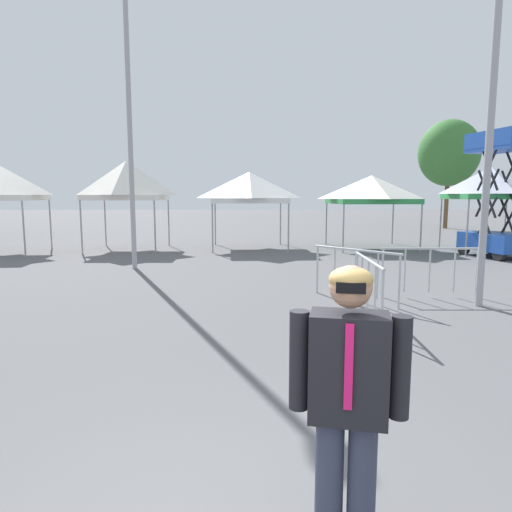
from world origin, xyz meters
The scene contains 12 objects.
canopy_tent_left_of_center centered at (-4.35, 16.02, 2.75)m, with size 2.96×2.96×3.52m.
canopy_tent_behind_right centered at (0.51, 16.29, 2.48)m, with size 3.09×3.09×3.10m.
canopy_tent_center centered at (5.53, 16.29, 2.41)m, with size 3.25×3.25×2.99m.
canopy_tent_behind_center centered at (9.64, 14.76, 2.63)m, with size 2.95×2.95×3.24m.
scissor_lift centered at (9.15, 13.29, 1.29)m, with size 1.85×2.54×4.34m.
person_foreground centered at (0.73, 0.10, 1.03)m, with size 0.64×0.33×1.78m.
light_pole_near_lift centered at (4.82, 6.28, 4.74)m, with size 0.36×0.36×8.35m.
light_pole_opposite_side centered at (-3.03, 11.25, 5.42)m, with size 0.36×0.36×9.68m.
tree_behind_tents_right centered at (13.85, 27.48, 4.93)m, with size 3.91×3.91×7.09m.
crowd_barrier_mid_lot centered at (2.35, 5.36, 0.75)m, with size 0.18×2.10×1.08m.
crowd_barrier_by_lift centered at (2.51, 6.84, 0.75)m, with size 1.42×1.62×1.08m.
crowd_barrier_near_person centered at (4.15, 7.05, 0.75)m, with size 2.10×0.13×1.08m.
Camera 1 is at (0.14, -2.24, 2.14)m, focal length 31.68 mm.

